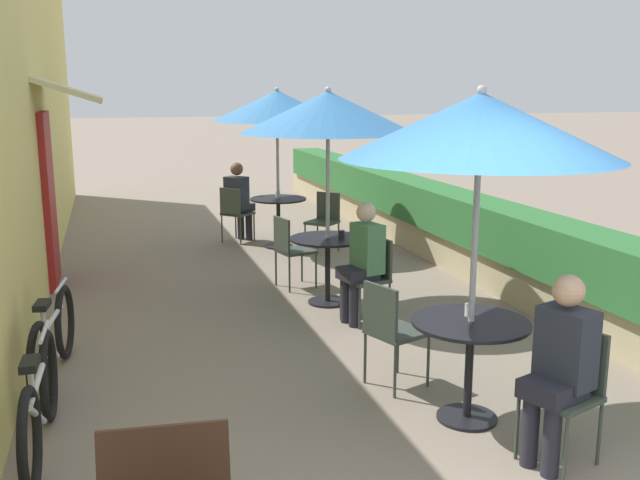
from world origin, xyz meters
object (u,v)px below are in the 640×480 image
Objects in this scene: patio_table_near at (470,346)px; patio_umbrella_far at (277,106)px; seated_patron_far_left at (239,198)px; patio_table_mid at (328,254)px; seated_patron_mid_left at (363,257)px; cafe_chair_near_right at (569,384)px; cafe_chair_mid_left at (372,272)px; bicycle_second at (53,340)px; patio_umbrella_mid at (328,112)px; cafe_chair_mid_right at (290,246)px; coffee_cup_far at (278,194)px; patio_table_far at (278,210)px; cafe_chair_far_left at (235,210)px; cafe_chair_far_right at (325,217)px; bicycle_leaning at (40,404)px; coffee_cup_mid at (341,234)px; patio_umbrella_near at (480,126)px; cafe_chair_near_left at (390,326)px; seated_patron_near_right at (560,363)px; coffee_cup_near at (470,310)px.

patio_umbrella_far is at bearing 89.81° from patio_table_near.
seated_patron_far_left is at bearing 130.68° from patio_umbrella_far.
patio_table_mid is 0.68× the size of seated_patron_mid_left.
patio_umbrella_far is at bearing -17.34° from cafe_chair_near_right.
cafe_chair_mid_left is 3.14m from bicycle_second.
patio_umbrella_mid is 2.75× the size of cafe_chair_mid_left.
patio_umbrella_far reaches higher than cafe_chair_mid_right.
seated_patron_mid_left is (0.14, -0.75, 0.12)m from patio_table_mid.
cafe_chair_near_right is 3.99m from bicycle_second.
coffee_cup_far is at bearing 78.19° from patio_umbrella_far.
patio_table_far is 0.97× the size of cafe_chair_far_left.
cafe_chair_far_right is at bearing -48.08° from coffee_cup_far.
cafe_chair_near_right reaches higher than patio_table_mid.
cafe_chair_mid_right is at bearing -99.81° from patio_umbrella_far.
coffee_cup_far is at bearing 64.70° from bicycle_leaning.
seated_patron_mid_left is 0.68m from coffee_cup_mid.
patio_table_mid is 0.77m from cafe_chair_mid_left.
patio_table_mid is 0.28m from coffee_cup_mid.
bicycle_second is at bearing 151.17° from patio_table_near.
patio_umbrella_near is 1.00× the size of patio_umbrella_mid.
bicycle_second is at bearing -123.14° from coffee_cup_far.
seated_patron_mid_left reaches higher than cafe_chair_near_right.
patio_table_far is 0.26m from coffee_cup_far.
cafe_chair_near_left is (-0.33, 0.69, -0.05)m from patio_table_near.
patio_table_far is at bearing 89.81° from patio_umbrella_near.
cafe_chair_mid_right is at bearing 47.49° from bicycle_second.
seated_patron_near_right is 0.74× the size of bicycle_second.
seated_patron_far_left reaches higher than bicycle_leaning.
coffee_cup_near is 3.36m from bicycle_second.
patio_umbrella_near reaches higher than coffee_cup_far.
patio_umbrella_near is 1.78m from cafe_chair_near_left.
patio_umbrella_near is 3.78m from bicycle_second.
patio_umbrella_mid reaches higher than cafe_chair_mid_left.
coffee_cup_far is (0.42, 2.38, 0.28)m from cafe_chair_mid_right.
patio_umbrella_far is (0.14, 2.99, 0.00)m from patio_umbrella_mid.
coffee_cup_near is 6.08m from patio_umbrella_far.
patio_umbrella_mid reaches higher than seated_patron_far_left.
seated_patron_mid_left is 4.35m from seated_patron_far_left.
seated_patron_near_right is at bearing 90.00° from cafe_chair_near_right.
coffee_cup_near is at bearing -7.66° from seated_patron_near_right.
seated_patron_far_left reaches higher than cafe_chair_far_left.
patio_umbrella_mid is 1.78m from cafe_chair_mid_left.
seated_patron_far_left is (-0.70, 7.35, 0.00)m from seated_patron_near_right.
seated_patron_near_right is 3.80m from patio_table_mid.
cafe_chair_far_right is at bearing 137.99° from cafe_chair_mid_right.
bicycle_leaning is at bearing 175.26° from coffee_cup_near.
patio_umbrella_near reaches higher than coffee_cup_near.
cafe_chair_near_left is at bearing 5.73° from cafe_chair_near_right.
patio_table_near is 0.97× the size of cafe_chair_mid_right.
bicycle_leaning is at bearing -64.27° from cafe_chair_far_left.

